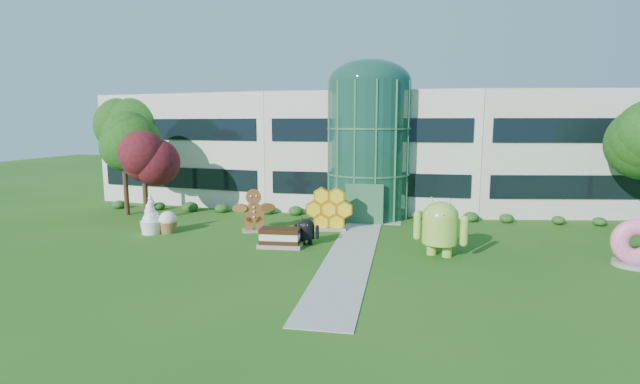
% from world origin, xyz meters
% --- Properties ---
extents(ground, '(140.00, 140.00, 0.00)m').
position_xyz_m(ground, '(0.00, 0.00, 0.00)').
color(ground, '#215114').
rests_on(ground, ground).
extents(building, '(46.00, 15.00, 9.30)m').
position_xyz_m(building, '(0.00, 18.00, 4.65)').
color(building, beige).
rests_on(building, ground).
extents(atrium, '(6.00, 6.00, 9.80)m').
position_xyz_m(atrium, '(0.00, 12.00, 4.90)').
color(atrium, '#194738').
rests_on(atrium, ground).
extents(walkway, '(2.40, 20.00, 0.04)m').
position_xyz_m(walkway, '(0.00, 2.00, 0.02)').
color(walkway, '#9E9E93').
rests_on(walkway, ground).
extents(tree_red, '(4.00, 4.00, 6.00)m').
position_xyz_m(tree_red, '(-15.50, 7.50, 3.00)').
color(tree_red, '#3F0C14').
rests_on(tree_red, ground).
extents(trees_backdrop, '(52.00, 8.00, 8.40)m').
position_xyz_m(trees_backdrop, '(0.00, 13.00, 4.20)').
color(trees_backdrop, '#1E3F0F').
rests_on(trees_backdrop, ground).
extents(android_green, '(3.51, 2.94, 3.39)m').
position_xyz_m(android_green, '(4.58, 1.98, 1.69)').
color(android_green, '#8AC13E').
rests_on(android_green, ground).
extents(android_black, '(1.58, 1.10, 1.74)m').
position_xyz_m(android_black, '(-2.76, 2.96, 0.87)').
color(android_black, black).
rests_on(android_black, ground).
extents(donut, '(2.33, 1.18, 2.39)m').
position_xyz_m(donut, '(13.71, 1.85, 1.19)').
color(donut, '#F05BA7').
rests_on(donut, ground).
extents(gingerbread, '(3.20, 2.15, 2.76)m').
position_xyz_m(gingerbread, '(-6.74, 5.50, 1.38)').
color(gingerbread, brown).
rests_on(gingerbread, ground).
extents(ice_cream_sandwich, '(2.51, 1.36, 1.09)m').
position_xyz_m(ice_cream_sandwich, '(-4.08, 2.10, 0.54)').
color(ice_cream_sandwich, black).
rests_on(ice_cream_sandwich, ground).
extents(honeycomb, '(3.32, 1.47, 2.53)m').
position_xyz_m(honeycomb, '(-2.07, 6.78, 1.26)').
color(honeycomb, yellow).
rests_on(honeycomb, ground).
extents(froyo, '(1.75, 1.75, 2.48)m').
position_xyz_m(froyo, '(-12.90, 3.74, 1.24)').
color(froyo, white).
rests_on(froyo, ground).
extents(cupcake, '(1.42, 1.42, 1.42)m').
position_xyz_m(cupcake, '(-11.96, 4.10, 0.71)').
color(cupcake, white).
rests_on(cupcake, ground).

